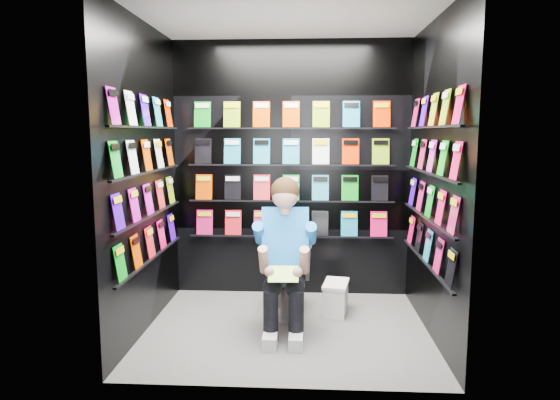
{
  "coord_description": "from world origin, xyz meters",
  "views": [
    {
      "loc": [
        0.18,
        -4.1,
        1.68
      ],
      "look_at": [
        -0.07,
        0.15,
        1.1
      ],
      "focal_mm": 32.0,
      "sensor_mm": 36.0,
      "label": 1
    }
  ],
  "objects": [
    {
      "name": "floor",
      "position": [
        0.0,
        0.0,
        0.0
      ],
      "size": [
        2.4,
        2.4,
        0.0
      ],
      "primitive_type": "plane",
      "color": "#5E5E5C",
      "rests_on": "ground"
    },
    {
      "name": "longbox",
      "position": [
        0.44,
        0.42,
        0.13
      ],
      "size": [
        0.26,
        0.39,
        0.27
      ],
      "primitive_type": "cube",
      "rotation": [
        0.0,
        0.0,
        -0.17
      ],
      "color": "white",
      "rests_on": "floor"
    },
    {
      "name": "comics_left",
      "position": [
        -1.17,
        0.0,
        1.31
      ],
      "size": [
        0.06,
        1.7,
        1.37
      ],
      "primitive_type": null,
      "color": "#E60E5C",
      "rests_on": "wall_left"
    },
    {
      "name": "wall_right",
      "position": [
        1.2,
        0.0,
        1.3
      ],
      "size": [
        0.04,
        2.0,
        2.6
      ],
      "primitive_type": "cube",
      "color": "black",
      "rests_on": "floor"
    },
    {
      "name": "ceiling",
      "position": [
        0.0,
        0.0,
        2.6
      ],
      "size": [
        2.4,
        2.4,
        0.0
      ],
      "primitive_type": "plane",
      "color": "white",
      "rests_on": "floor"
    },
    {
      "name": "reader",
      "position": [
        -0.01,
        0.03,
        0.78
      ],
      "size": [
        0.56,
        0.8,
        1.43
      ],
      "primitive_type": null,
      "rotation": [
        0.0,
        0.0,
        0.04
      ],
      "color": "blue",
      "rests_on": "toilet"
    },
    {
      "name": "wall_back",
      "position": [
        0.0,
        1.0,
        1.3
      ],
      "size": [
        2.4,
        0.04,
        2.6
      ],
      "primitive_type": "cube",
      "color": "black",
      "rests_on": "floor"
    },
    {
      "name": "wall_front",
      "position": [
        0.0,
        -1.0,
        1.3
      ],
      "size": [
        2.4,
        0.04,
        2.6
      ],
      "primitive_type": "cube",
      "color": "black",
      "rests_on": "floor"
    },
    {
      "name": "held_comic",
      "position": [
        -0.01,
        -0.32,
        0.58
      ],
      "size": [
        0.24,
        0.15,
        0.1
      ],
      "primitive_type": "cube",
      "rotation": [
        -0.96,
        0.0,
        0.04
      ],
      "color": "green",
      "rests_on": "reader"
    },
    {
      "name": "toilet",
      "position": [
        -0.01,
        0.41,
        0.37
      ],
      "size": [
        0.45,
        0.77,
        0.73
      ],
      "primitive_type": "imported",
      "rotation": [
        0.0,
        0.0,
        3.18
      ],
      "color": "white",
      "rests_on": "floor"
    },
    {
      "name": "wall_left",
      "position": [
        -1.2,
        0.0,
        1.3
      ],
      "size": [
        0.04,
        2.0,
        2.6
      ],
      "primitive_type": "cube",
      "color": "black",
      "rests_on": "floor"
    },
    {
      "name": "longbox_lid",
      "position": [
        0.44,
        0.42,
        0.28
      ],
      "size": [
        0.28,
        0.41,
        0.03
      ],
      "primitive_type": "cube",
      "rotation": [
        0.0,
        0.0,
        -0.17
      ],
      "color": "white",
      "rests_on": "longbox"
    },
    {
      "name": "comics_right",
      "position": [
        1.17,
        0.0,
        1.31
      ],
      "size": [
        0.06,
        1.7,
        1.37
      ],
      "primitive_type": null,
      "color": "#E60E5C",
      "rests_on": "wall_right"
    },
    {
      "name": "comics_back",
      "position": [
        0.0,
        0.97,
        1.31
      ],
      "size": [
        2.1,
        0.06,
        1.37
      ],
      "primitive_type": null,
      "color": "#E60E5C",
      "rests_on": "wall_back"
    }
  ]
}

